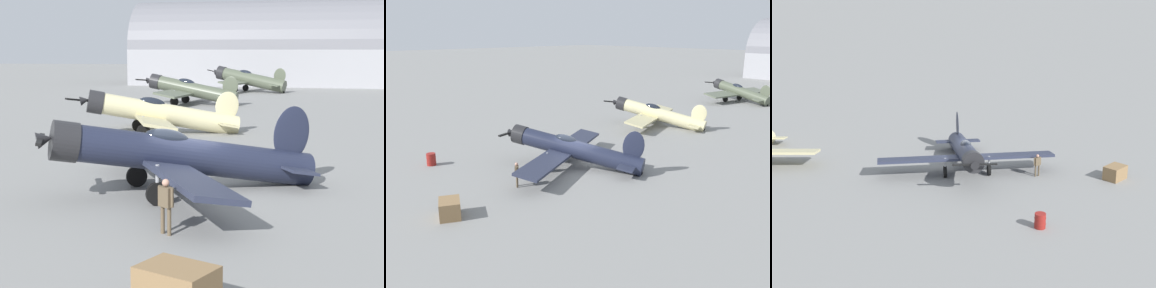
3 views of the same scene
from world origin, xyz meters
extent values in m
plane|color=gray|center=(0.00, 0.00, 0.00)|extent=(400.00, 400.00, 0.00)
cylinder|color=#1E2338|center=(0.00, 0.00, 1.34)|extent=(5.49, 9.25, 2.85)
cylinder|color=#232326|center=(2.06, -4.12, 2.11)|extent=(1.75, 1.63, 1.53)
cone|color=#232326|center=(2.35, -4.70, 2.21)|extent=(0.81, 0.83, 0.67)
cube|color=black|center=(2.42, -4.84, 2.21)|extent=(2.79, 1.14, 0.19)
ellipsoid|color=black|center=(0.43, -0.86, 2.05)|extent=(1.48, 1.94, 0.95)
cube|color=#282D42|center=(0.52, -1.03, 1.18)|extent=(11.89, 7.07, 0.45)
ellipsoid|color=#1E2338|center=(-1.80, 3.61, 2.01)|extent=(0.93, 1.69, 2.36)
cube|color=#282D42|center=(-1.71, 3.43, 0.77)|extent=(3.53, 2.50, 0.28)
cylinder|color=#999BA0|center=(2.16, -0.86, 0.90)|extent=(0.14, 0.14, 1.00)
cylinder|color=black|center=(2.16, -0.86, 0.40)|extent=(0.54, 0.81, 0.80)
cylinder|color=#999BA0|center=(-0.61, -2.24, 0.90)|extent=(0.14, 0.14, 1.00)
cylinder|color=black|center=(-0.61, -2.24, 0.40)|extent=(0.54, 0.81, 0.80)
cylinder|color=black|center=(-2.06, 4.13, 0.14)|extent=(0.21, 0.30, 0.28)
cylinder|color=brown|center=(5.32, -0.06, 0.41)|extent=(0.12, 0.12, 0.81)
cylinder|color=brown|center=(5.50, 0.16, 0.41)|extent=(0.12, 0.12, 0.81)
cube|color=brown|center=(5.41, 0.05, 1.10)|extent=(0.45, 0.48, 0.57)
sphere|color=tan|center=(5.41, 0.05, 1.51)|extent=(0.21, 0.21, 0.21)
cylinder|color=brown|center=(5.24, -0.16, 1.12)|extent=(0.09, 0.09, 0.54)
cylinder|color=brown|center=(5.58, 0.26, 1.12)|extent=(0.09, 0.09, 0.54)
cube|color=olive|center=(10.65, 1.27, 0.48)|extent=(1.62, 1.81, 0.97)
cylinder|color=maroon|center=(7.43, -7.96, 0.45)|extent=(0.66, 0.66, 0.91)
torus|color=maroon|center=(7.43, -7.96, 0.63)|extent=(0.69, 0.69, 0.04)
torus|color=maroon|center=(7.43, -7.96, 0.27)|extent=(0.69, 0.69, 0.04)
camera|label=1|loc=(22.37, 3.32, 5.22)|focal=58.54mm
camera|label=2|loc=(19.76, 20.75, 9.60)|focal=38.81mm
camera|label=3|loc=(14.24, -40.93, 16.30)|focal=59.42mm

